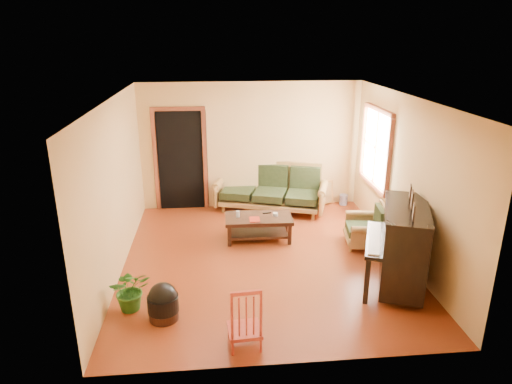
{
  "coord_description": "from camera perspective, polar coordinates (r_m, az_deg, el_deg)",
  "views": [
    {
      "loc": [
        -0.78,
        -6.63,
        3.5
      ],
      "look_at": [
        -0.12,
        0.2,
        1.1
      ],
      "focal_mm": 32.0,
      "sensor_mm": 36.0,
      "label": 1
    }
  ],
  "objects": [
    {
      "name": "leaning_frame",
      "position": [
        9.88,
        8.51,
        -0.03
      ],
      "size": [
        0.41,
        0.17,
        0.54
      ],
      "primitive_type": "cube",
      "rotation": [
        0.0,
        0.0,
        0.2
      ],
      "color": "#BD843F",
      "rests_on": "floor"
    },
    {
      "name": "glass_jar",
      "position": [
        8.1,
        2.43,
        -2.81
      ],
      "size": [
        0.11,
        0.11,
        0.06
      ],
      "primitive_type": "cylinder",
      "rotation": [
        0.0,
        0.0,
        0.38
      ],
      "color": "silver",
      "rests_on": "coffee_table"
    },
    {
      "name": "doorway",
      "position": [
        9.46,
        -9.42,
        3.85
      ],
      "size": [
        1.08,
        0.16,
        2.05
      ],
      "primitive_type": "cube",
      "color": "black",
      "rests_on": "floor"
    },
    {
      "name": "book",
      "position": [
        7.91,
        -0.84,
        -3.49
      ],
      "size": [
        0.18,
        0.25,
        0.02
      ],
      "primitive_type": "imported",
      "rotation": [
        0.0,
        0.0,
        -0.02
      ],
      "color": "maroon",
      "rests_on": "coffee_table"
    },
    {
      "name": "floor",
      "position": [
        7.53,
        1.06,
        -8.4
      ],
      "size": [
        5.0,
        5.0,
        0.0
      ],
      "primitive_type": "plane",
      "color": "#5F1F0C",
      "rests_on": "ground"
    },
    {
      "name": "red_chair",
      "position": [
        5.47,
        -1.46,
        -15.1
      ],
      "size": [
        0.41,
        0.45,
        0.82
      ],
      "primitive_type": "cube",
      "rotation": [
        0.0,
        0.0,
        0.08
      ],
      "color": "maroon",
      "rests_on": "floor"
    },
    {
      "name": "ceramic_crock",
      "position": [
        9.98,
        10.88,
        -0.93
      ],
      "size": [
        0.21,
        0.21,
        0.22
      ],
      "primitive_type": "cylinder",
      "rotation": [
        0.0,
        0.0,
        -0.2
      ],
      "color": "#33429B",
      "rests_on": "floor"
    },
    {
      "name": "potted_plant",
      "position": [
        6.38,
        -15.39,
        -11.67
      ],
      "size": [
        0.61,
        0.55,
        0.58
      ],
      "primitive_type": "imported",
      "rotation": [
        0.0,
        0.0,
        0.21
      ],
      "color": "#245B1A",
      "rests_on": "floor"
    },
    {
      "name": "footstool",
      "position": [
        6.14,
        -11.51,
        -13.78
      ],
      "size": [
        0.41,
        0.41,
        0.38
      ],
      "primitive_type": "cylinder",
      "rotation": [
        0.0,
        0.0,
        -0.04
      ],
      "color": "black",
      "rests_on": "floor"
    },
    {
      "name": "sofa",
      "position": [
        9.37,
        1.82,
        0.45
      ],
      "size": [
        2.41,
        1.58,
        0.96
      ],
      "primitive_type": "cube",
      "rotation": [
        0.0,
        0.0,
        -0.31
      ],
      "color": "olive",
      "rests_on": "floor"
    },
    {
      "name": "armchair",
      "position": [
        8.07,
        13.43,
        -4.05
      ],
      "size": [
        0.82,
        0.85,
        0.75
      ],
      "primitive_type": "cube",
      "rotation": [
        0.0,
        0.0,
        -0.15
      ],
      "color": "olive",
      "rests_on": "floor"
    },
    {
      "name": "candle",
      "position": [
        8.04,
        -2.28,
        -2.76
      ],
      "size": [
        0.08,
        0.08,
        0.11
      ],
      "primitive_type": "cylinder",
      "rotation": [
        0.0,
        0.0,
        -0.17
      ],
      "color": "silver",
      "rests_on": "coffee_table"
    },
    {
      "name": "window",
      "position": [
        8.7,
        14.79,
        5.36
      ],
      "size": [
        0.12,
        1.36,
        1.46
      ],
      "primitive_type": "cube",
      "color": "white",
      "rests_on": "right_wall"
    },
    {
      "name": "coffee_table",
      "position": [
        8.15,
        0.32,
        -4.49
      ],
      "size": [
        1.19,
        0.67,
        0.43
      ],
      "primitive_type": "cube",
      "rotation": [
        0.0,
        0.0,
        -0.03
      ],
      "color": "black",
      "rests_on": "floor"
    },
    {
      "name": "remote",
      "position": [
        8.22,
        1.38,
        -2.61
      ],
      "size": [
        0.16,
        0.08,
        0.02
      ],
      "primitive_type": "cube",
      "rotation": [
        0.0,
        0.0,
        0.24
      ],
      "color": "black",
      "rests_on": "coffee_table"
    },
    {
      "name": "piano",
      "position": [
        6.85,
        17.89,
        -6.64
      ],
      "size": [
        1.25,
        1.59,
        1.23
      ],
      "primitive_type": "cube",
      "rotation": [
        0.0,
        0.0,
        -0.36
      ],
      "color": "black",
      "rests_on": "floor"
    }
  ]
}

